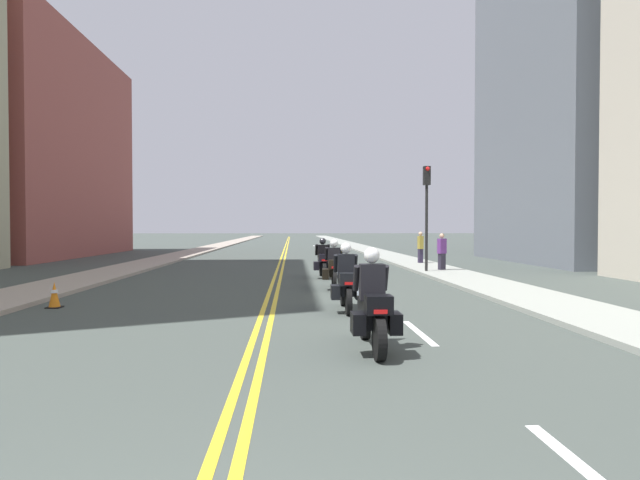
% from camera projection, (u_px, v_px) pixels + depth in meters
% --- Properties ---
extents(ground_plane, '(264.00, 264.00, 0.00)m').
position_uv_depth(ground_plane, '(286.00, 249.00, 49.97)').
color(ground_plane, '#3D4540').
extents(sidewalk_left, '(2.37, 144.00, 0.12)m').
position_uv_depth(sidewalk_left, '(208.00, 248.00, 49.60)').
color(sidewalk_left, gray).
rests_on(sidewalk_left, ground).
extents(sidewalk_right, '(2.37, 144.00, 0.12)m').
position_uv_depth(sidewalk_right, '(362.00, 248.00, 50.34)').
color(sidewalk_right, gray).
rests_on(sidewalk_right, ground).
extents(centreline_yellow_inner, '(0.12, 132.00, 0.01)m').
position_uv_depth(centreline_yellow_inner, '(284.00, 249.00, 49.97)').
color(centreline_yellow_inner, yellow).
rests_on(centreline_yellow_inner, ground).
extents(centreline_yellow_outer, '(0.12, 132.00, 0.01)m').
position_uv_depth(centreline_yellow_outer, '(287.00, 249.00, 49.98)').
color(centreline_yellow_outer, yellow).
rests_on(centreline_yellow_outer, ground).
extents(lane_dashes_white, '(0.14, 56.40, 0.01)m').
position_uv_depth(lane_dashes_white, '(333.00, 262.00, 31.16)').
color(lane_dashes_white, silver).
rests_on(lane_dashes_white, ground).
extents(building_left_1, '(6.81, 18.82, 14.72)m').
position_uv_depth(building_left_1, '(42.00, 149.00, 37.01)').
color(building_left_1, '#944942').
rests_on(building_left_1, ground).
extents(motorcycle_0, '(0.76, 2.25, 1.67)m').
position_uv_depth(motorcycle_0, '(373.00, 310.00, 8.68)').
color(motorcycle_0, black).
rests_on(motorcycle_0, ground).
extents(motorcycle_1, '(0.77, 2.14, 1.62)m').
position_uv_depth(motorcycle_1, '(346.00, 283.00, 12.78)').
color(motorcycle_1, black).
rests_on(motorcycle_1, ground).
extents(motorcycle_2, '(0.78, 2.25, 1.60)m').
position_uv_depth(motorcycle_2, '(334.00, 268.00, 17.38)').
color(motorcycle_2, black).
rests_on(motorcycle_2, ground).
extents(motorcycle_3, '(0.77, 2.10, 1.57)m').
position_uv_depth(motorcycle_3, '(323.00, 262.00, 21.21)').
color(motorcycle_3, black).
rests_on(motorcycle_3, ground).
extents(traffic_cone_0, '(0.34, 0.34, 0.65)m').
position_uv_depth(traffic_cone_0, '(54.00, 295.00, 13.31)').
color(traffic_cone_0, black).
rests_on(traffic_cone_0, ground).
extents(traffic_light_near, '(0.28, 0.38, 4.60)m').
position_uv_depth(traffic_light_near, '(427.00, 199.00, 23.05)').
color(traffic_light_near, black).
rests_on(traffic_light_near, ground).
extents(pedestrian_0, '(0.26, 0.38, 1.76)m').
position_uv_depth(pedestrian_0, '(420.00, 248.00, 28.45)').
color(pedestrian_0, '#292339').
rests_on(pedestrian_0, ground).
extents(pedestrian_1, '(0.42, 0.36, 1.72)m').
position_uv_depth(pedestrian_1, '(442.00, 252.00, 23.79)').
color(pedestrian_1, '#262331').
rests_on(pedestrian_1, ground).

